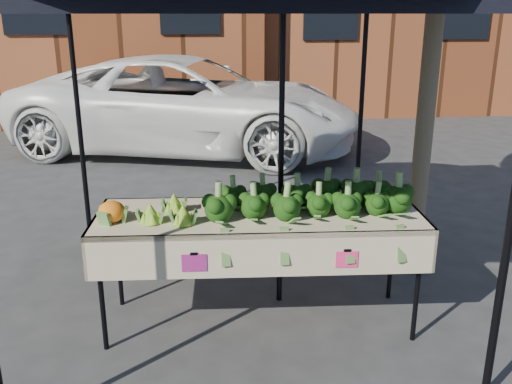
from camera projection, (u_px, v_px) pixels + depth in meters
name	position (u px, v px, depth m)	size (l,w,h in m)	color
ground	(270.00, 329.00, 4.23)	(90.00, 90.00, 0.00)	#2B2B2E
table	(259.00, 269.00, 4.21)	(2.45, 0.95, 0.90)	beige
canopy	(235.00, 139.00, 4.28)	(3.16, 3.16, 2.74)	black
broccoli_heap	(307.00, 194.00, 4.09)	(1.54, 0.57, 0.26)	black
romanesco_cluster	(167.00, 205.00, 3.95)	(0.43, 0.47, 0.20)	#98C03B
cauliflower_pair	(112.00, 210.00, 3.88)	(0.20, 0.20, 0.18)	orange
street_tree	(435.00, 22.00, 4.51)	(2.27, 2.27, 4.47)	#1E4C14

